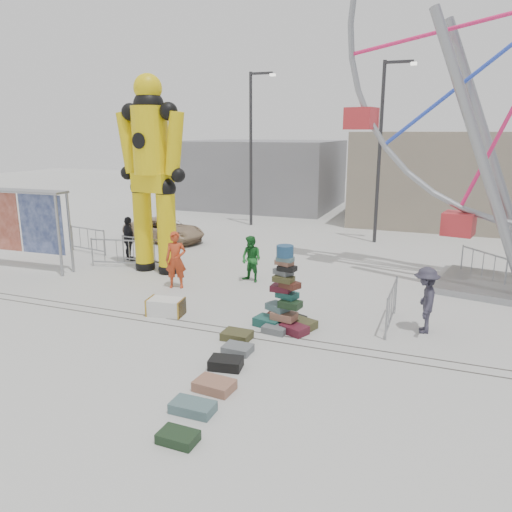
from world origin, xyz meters
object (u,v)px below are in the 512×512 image
at_px(crash_test_dummy, 152,168).
at_px(barricade_dummy_a, 88,240).
at_px(lamp_post_right, 382,144).
at_px(suitcase_tower, 285,305).
at_px(pedestrian_black, 129,239).
at_px(barricade_wheel_front, 391,306).
at_px(pedestrian_red, 176,260).
at_px(steamer_trunk, 166,307).
at_px(pedestrian_green, 251,259).
at_px(barricade_dummy_c, 144,251).
at_px(pedestrian_grey, 425,300).
at_px(lamp_post_left, 252,142).
at_px(banner_scaffold, 18,210).
at_px(parked_suv, 164,230).
at_px(barricade_wheel_back, 483,267).
at_px(barricade_dummy_b, 117,253).

xyz_separation_m(crash_test_dummy, barricade_dummy_a, (-4.24, 1.41, -3.23)).
height_order(lamp_post_right, barricade_dummy_a, lamp_post_right).
height_order(suitcase_tower, pedestrian_black, suitcase_tower).
distance_m(barricade_wheel_front, pedestrian_red, 7.09).
relative_size(steamer_trunk, barricade_dummy_a, 0.50).
xyz_separation_m(barricade_dummy_a, pedestrian_green, (7.99, -1.35, 0.25)).
bearing_deg(suitcase_tower, barricade_dummy_c, 165.74).
bearing_deg(pedestrian_green, steamer_trunk, -87.41).
height_order(steamer_trunk, pedestrian_grey, pedestrian_grey).
height_order(lamp_post_left, banner_scaffold, lamp_post_left).
bearing_deg(parked_suv, lamp_post_right, -59.63).
height_order(steamer_trunk, barricade_dummy_c, barricade_dummy_c).
height_order(steamer_trunk, barricade_wheel_back, barricade_wheel_back).
distance_m(lamp_post_left, barricade_wheel_front, 15.63).
relative_size(lamp_post_right, pedestrian_grey, 4.62).
distance_m(barricade_dummy_b, pedestrian_grey, 11.53).
bearing_deg(pedestrian_black, lamp_post_left, -65.81).
distance_m(steamer_trunk, pedestrian_green, 4.05).
xyz_separation_m(crash_test_dummy, parked_suv, (-2.42, 4.55, -3.23)).
xyz_separation_m(suitcase_tower, parked_suv, (-8.52, 8.03, -0.07)).
bearing_deg(barricade_dummy_c, barricade_wheel_back, 13.80).
relative_size(steamer_trunk, pedestrian_black, 0.57).
distance_m(lamp_post_left, barricade_wheel_back, 13.88).
bearing_deg(pedestrian_red, pedestrian_green, 15.83).
distance_m(crash_test_dummy, parked_suv, 6.08).
xyz_separation_m(steamer_trunk, barricade_wheel_front, (6.02, 1.45, 0.32)).
relative_size(barricade_dummy_a, pedestrian_grey, 1.16).
relative_size(crash_test_dummy, pedestrian_grey, 4.15).
bearing_deg(pedestrian_grey, barricade_dummy_a, -111.82).
relative_size(pedestrian_grey, parked_suv, 0.43).
bearing_deg(pedestrian_grey, barricade_wheel_front, -103.04).
distance_m(steamer_trunk, barricade_wheel_front, 6.20).
bearing_deg(barricade_wheel_front, pedestrian_green, 64.44).
bearing_deg(barricade_dummy_a, pedestrian_green, 0.62).
height_order(suitcase_tower, parked_suv, suitcase_tower).
bearing_deg(pedestrian_green, pedestrian_red, -125.59).
height_order(banner_scaffold, pedestrian_black, banner_scaffold).
xyz_separation_m(crash_test_dummy, pedestrian_black, (-1.86, 0.98, -2.90)).
height_order(pedestrian_red, pedestrian_black, pedestrian_red).
bearing_deg(barricade_dummy_a, lamp_post_right, 40.60).
xyz_separation_m(barricade_wheel_back, pedestrian_red, (-9.48, -4.31, 0.39)).
bearing_deg(pedestrian_red, parked_suv, 103.78).
bearing_deg(suitcase_tower, pedestrian_black, 166.62).
bearing_deg(pedestrian_red, barricade_wheel_back, 3.89).
bearing_deg(barricade_wheel_back, parked_suv, -137.94).
xyz_separation_m(lamp_post_right, pedestrian_green, (-3.15, -7.88, -3.68)).
distance_m(suitcase_tower, barricade_wheel_front, 2.84).
bearing_deg(steamer_trunk, lamp_post_left, 93.34).
bearing_deg(lamp_post_left, pedestrian_grey, -52.14).
bearing_deg(barricade_dummy_c, lamp_post_right, 46.43).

